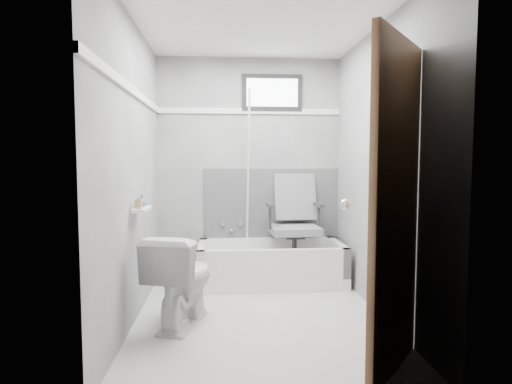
{
  "coord_description": "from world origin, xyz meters",
  "views": [
    {
      "loc": [
        -0.3,
        -3.43,
        1.28
      ],
      "look_at": [
        0.0,
        0.35,
        1.0
      ],
      "focal_mm": 30.0,
      "sensor_mm": 36.0,
      "label": 1
    }
  ],
  "objects": [
    {
      "name": "floor",
      "position": [
        0.0,
        0.0,
        0.0
      ],
      "size": [
        2.6,
        2.6,
        0.0
      ],
      "primitive_type": "plane",
      "color": "silver",
      "rests_on": "ground"
    },
    {
      "name": "ceiling",
      "position": [
        0.0,
        0.0,
        2.4
      ],
      "size": [
        2.6,
        2.6,
        0.0
      ],
      "primitive_type": "plane",
      "rotation": [
        3.14,
        0.0,
        0.0
      ],
      "color": "silver",
      "rests_on": "floor"
    },
    {
      "name": "wall_back",
      "position": [
        0.0,
        1.3,
        1.2
      ],
      "size": [
        2.0,
        0.02,
        2.4
      ],
      "primitive_type": "cube",
      "color": "slate",
      "rests_on": "floor"
    },
    {
      "name": "wall_front",
      "position": [
        0.0,
        -1.3,
        1.2
      ],
      "size": [
        2.0,
        0.02,
        2.4
      ],
      "primitive_type": "cube",
      "color": "slate",
      "rests_on": "floor"
    },
    {
      "name": "wall_left",
      "position": [
        -1.0,
        0.0,
        1.2
      ],
      "size": [
        0.02,
        2.6,
        2.4
      ],
      "primitive_type": "cube",
      "color": "slate",
      "rests_on": "floor"
    },
    {
      "name": "wall_right",
      "position": [
        1.0,
        0.0,
        1.2
      ],
      "size": [
        0.02,
        2.6,
        2.4
      ],
      "primitive_type": "cube",
      "color": "slate",
      "rests_on": "floor"
    },
    {
      "name": "bathtub",
      "position": [
        0.2,
        0.93,
        0.21
      ],
      "size": [
        1.5,
        0.7,
        0.42
      ],
      "primitive_type": null,
      "color": "white",
      "rests_on": "floor"
    },
    {
      "name": "office_chair",
      "position": [
        0.46,
        0.98,
        0.63
      ],
      "size": [
        0.61,
        0.61,
        1.02
      ],
      "primitive_type": null,
      "rotation": [
        0.0,
        0.0,
        0.04
      ],
      "color": "slate",
      "rests_on": "bathtub"
    },
    {
      "name": "toilet",
      "position": [
        -0.62,
        -0.12,
        0.36
      ],
      "size": [
        0.59,
        0.81,
        0.71
      ],
      "primitive_type": "imported",
      "rotation": [
        0.0,
        0.0,
        2.86
      ],
      "color": "white",
      "rests_on": "floor"
    },
    {
      "name": "door",
      "position": [
        0.98,
        -1.28,
        1.0
      ],
      "size": [
        0.78,
        0.78,
        2.0
      ],
      "primitive_type": null,
      "color": "#54351F",
      "rests_on": "floor"
    },
    {
      "name": "window",
      "position": [
        0.25,
        1.29,
        2.02
      ],
      "size": [
        0.66,
        0.04,
        0.4
      ],
      "primitive_type": null,
      "color": "black",
      "rests_on": "wall_back"
    },
    {
      "name": "backerboard",
      "position": [
        0.25,
        1.29,
        0.8
      ],
      "size": [
        1.5,
        0.02,
        0.78
      ],
      "primitive_type": "cube",
      "color": "#4C4C4F",
      "rests_on": "wall_back"
    },
    {
      "name": "trim_back",
      "position": [
        0.0,
        1.29,
        1.82
      ],
      "size": [
        2.0,
        0.02,
        0.06
      ],
      "primitive_type": "cube",
      "color": "white",
      "rests_on": "wall_back"
    },
    {
      "name": "trim_left",
      "position": [
        -0.99,
        0.0,
        1.82
      ],
      "size": [
        0.02,
        2.6,
        0.06
      ],
      "primitive_type": "cube",
      "color": "white",
      "rests_on": "wall_left"
    },
    {
      "name": "pole",
      "position": [
        -0.03,
        1.06,
        1.05
      ],
      "size": [
        0.02,
        0.59,
        1.87
      ],
      "primitive_type": "cylinder",
      "rotation": [
        0.29,
        0.0,
        0.0
      ],
      "color": "white",
      "rests_on": "bathtub"
    },
    {
      "name": "shelf",
      "position": [
        -0.93,
        -0.03,
        0.9
      ],
      "size": [
        0.1,
        0.32,
        0.02
      ],
      "primitive_type": "cube",
      "color": "white",
      "rests_on": "wall_left"
    },
    {
      "name": "soap_bottle_a",
      "position": [
        -0.94,
        -0.11,
        0.97
      ],
      "size": [
        0.05,
        0.05,
        0.1
      ],
      "primitive_type": "imported",
      "rotation": [
        0.0,
        0.0,
        -0.08
      ],
      "color": "#A68A53",
      "rests_on": "shelf"
    },
    {
      "name": "soap_bottle_b",
      "position": [
        -0.94,
        0.03,
        0.96
      ],
      "size": [
        0.09,
        0.09,
        0.1
      ],
      "primitive_type": "imported",
      "rotation": [
        0.0,
        0.0,
        0.22
      ],
      "color": "slate",
      "rests_on": "shelf"
    },
    {
      "name": "faucet",
      "position": [
        -0.2,
        1.27,
        0.55
      ],
      "size": [
        0.26,
        0.1,
        0.16
      ],
      "primitive_type": null,
      "color": "silver",
      "rests_on": "wall_back"
    }
  ]
}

